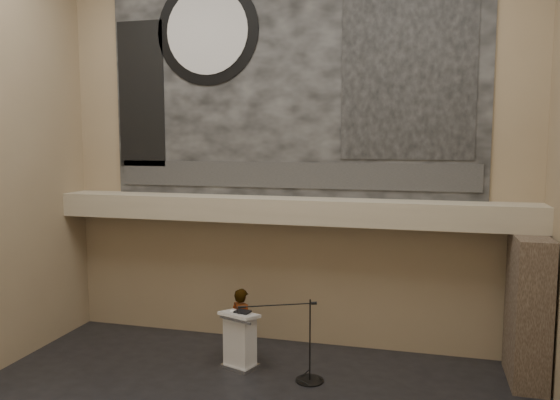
# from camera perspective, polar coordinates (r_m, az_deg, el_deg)

# --- Properties ---
(wall_back) EXTENTS (10.00, 0.02, 8.50)m
(wall_back) POSITION_cam_1_polar(r_m,az_deg,el_deg) (11.57, 1.01, 5.60)
(wall_back) COLOR #8C7659
(wall_back) RESTS_ON floor
(wall_front) EXTENTS (10.00, 0.02, 8.50)m
(wall_front) POSITION_cam_1_polar(r_m,az_deg,el_deg) (4.25, -25.52, 3.54)
(wall_front) COLOR #8C7659
(wall_front) RESTS_ON floor
(soffit) EXTENTS (10.00, 0.80, 0.50)m
(soffit) POSITION_cam_1_polar(r_m,az_deg,el_deg) (11.28, 0.52, -1.04)
(soffit) COLOR tan
(soffit) RESTS_ON wall_back
(sprinkler_left) EXTENTS (0.04, 0.04, 0.06)m
(sprinkler_left) POSITION_cam_1_polar(r_m,az_deg,el_deg) (11.76, -7.13, -2.16)
(sprinkler_left) COLOR #B2893D
(sprinkler_left) RESTS_ON soffit
(sprinkler_right) EXTENTS (0.04, 0.04, 0.06)m
(sprinkler_right) POSITION_cam_1_polar(r_m,az_deg,el_deg) (10.97, 10.13, -2.84)
(sprinkler_right) COLOR #B2893D
(sprinkler_right) RESTS_ON soffit
(banner) EXTENTS (8.00, 0.05, 5.00)m
(banner) POSITION_cam_1_polar(r_m,az_deg,el_deg) (11.61, 0.99, 12.77)
(banner) COLOR black
(banner) RESTS_ON wall_back
(banner_text_strip) EXTENTS (7.76, 0.02, 0.55)m
(banner_text_strip) POSITION_cam_1_polar(r_m,az_deg,el_deg) (11.53, 0.92, 2.62)
(banner_text_strip) COLOR #2C2C2C
(banner_text_strip) RESTS_ON banner
(banner_clock_rim) EXTENTS (2.30, 0.02, 2.30)m
(banner_clock_rim) POSITION_cam_1_polar(r_m,az_deg,el_deg) (12.27, -7.62, 17.10)
(banner_clock_rim) COLOR black
(banner_clock_rim) RESTS_ON banner
(banner_clock_face) EXTENTS (1.84, 0.02, 1.84)m
(banner_clock_face) POSITION_cam_1_polar(r_m,az_deg,el_deg) (12.26, -7.66, 17.11)
(banner_clock_face) COLOR silver
(banner_clock_face) RESTS_ON banner
(banner_building_print) EXTENTS (2.60, 0.02, 3.60)m
(banner_building_print) POSITION_cam_1_polar(r_m,az_deg,el_deg) (11.26, 13.22, 13.32)
(banner_building_print) COLOR black
(banner_building_print) RESTS_ON banner
(banner_brick_print) EXTENTS (1.10, 0.02, 3.20)m
(banner_brick_print) POSITION_cam_1_polar(r_m,az_deg,el_deg) (12.79, -14.30, 10.65)
(banner_brick_print) COLOR black
(banner_brick_print) RESTS_ON banner
(stone_pier) EXTENTS (0.60, 1.40, 2.70)m
(stone_pier) POSITION_cam_1_polar(r_m,az_deg,el_deg) (11.00, 24.48, -10.35)
(stone_pier) COLOR #3F3126
(stone_pier) RESTS_ON floor
(lectern) EXTENTS (0.81, 0.69, 1.13)m
(lectern) POSITION_cam_1_polar(r_m,az_deg,el_deg) (10.87, -4.21, -14.42)
(lectern) COLOR silver
(lectern) RESTS_ON floor
(binder) EXTENTS (0.33, 0.29, 0.04)m
(binder) POSITION_cam_1_polar(r_m,az_deg,el_deg) (10.68, -3.95, -11.58)
(binder) COLOR black
(binder) RESTS_ON lectern
(papers) EXTENTS (0.28, 0.35, 0.00)m
(papers) POSITION_cam_1_polar(r_m,az_deg,el_deg) (10.69, -4.72, -11.65)
(papers) COLOR white
(papers) RESTS_ON lectern
(speaker_person) EXTENTS (0.63, 0.53, 1.47)m
(speaker_person) POSITION_cam_1_polar(r_m,az_deg,el_deg) (11.16, -4.02, -12.85)
(speaker_person) COLOR white
(speaker_person) RESTS_ON floor
(mic_stand) EXTENTS (1.45, 0.81, 1.54)m
(mic_stand) POSITION_cam_1_polar(r_m,az_deg,el_deg) (10.43, 2.85, -17.20)
(mic_stand) COLOR black
(mic_stand) RESTS_ON floor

